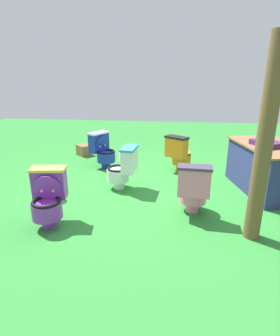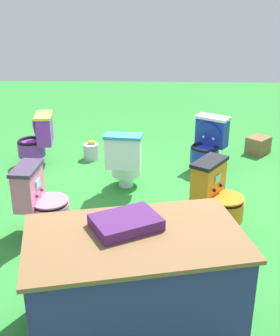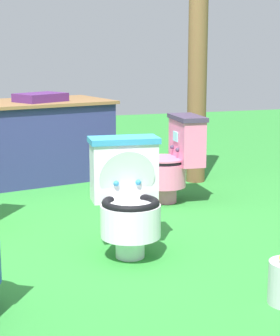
# 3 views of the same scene
# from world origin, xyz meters

# --- Properties ---
(ground) EXTENTS (14.00, 14.00, 0.00)m
(ground) POSITION_xyz_m (0.00, 0.00, 0.00)
(ground) COLOR #2D8433
(toilet_orange) EXTENTS (0.63, 0.61, 0.73)m
(toilet_orange) POSITION_xyz_m (-0.83, 0.49, 0.37)
(toilet_orange) COLOR orange
(toilet_orange) RESTS_ON ground
(toilet_pink) EXTENTS (0.52, 0.45, 0.73)m
(toilet_pink) POSITION_xyz_m (0.90, 0.66, 0.37)
(toilet_pink) COLOR pink
(toilet_pink) RESTS_ON ground
(toilet_white) EXTENTS (0.45, 0.53, 0.73)m
(toilet_white) POSITION_xyz_m (0.15, -0.44, 0.37)
(toilet_white) COLOR white
(toilet_white) RESTS_ON ground
(toilet_blue) EXTENTS (0.60, 0.63, 0.73)m
(toilet_blue) POSITION_xyz_m (-0.91, -1.06, 0.37)
(toilet_blue) COLOR #192D9E
(toilet_blue) RESTS_ON ground
(toilet_purple) EXTENTS (0.54, 0.47, 0.73)m
(toilet_purple) POSITION_xyz_m (1.40, -1.16, 0.37)
(toilet_purple) COLOR purple
(toilet_purple) RESTS_ON ground
(vendor_table) EXTENTS (1.61, 1.16, 0.85)m
(vendor_table) POSITION_xyz_m (-0.07, 1.91, 0.39)
(vendor_table) COLOR navy
(vendor_table) RESTS_ON ground
(small_crate) EXTENTS (0.41, 0.41, 0.25)m
(small_crate) POSITION_xyz_m (-1.74, -1.74, 0.12)
(small_crate) COLOR brown
(small_crate) RESTS_ON ground
(lemon_bucket) EXTENTS (0.22, 0.22, 0.28)m
(lemon_bucket) POSITION_xyz_m (0.71, -1.42, 0.12)
(lemon_bucket) COLOR #B7B7BF
(lemon_bucket) RESTS_ON ground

